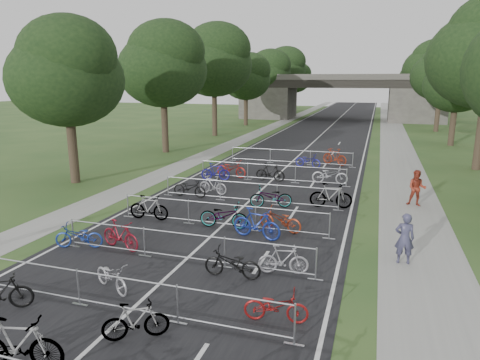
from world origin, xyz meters
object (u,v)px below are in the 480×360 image
at_px(pedestrian_a, 405,239).
at_px(overpass_bridge, 339,97).
at_px(pedestrian_b, 417,188).
at_px(bike_1, 18,344).

bearing_deg(pedestrian_a, overpass_bridge, -88.31).
relative_size(pedestrian_a, pedestrian_b, 0.99).
xyz_separation_m(overpass_bridge, bike_1, (-0.97, -64.12, -2.91)).
distance_m(bike_1, pedestrian_b, 18.57).
xyz_separation_m(pedestrian_a, pedestrian_b, (0.94, 7.57, 0.01)).
height_order(bike_1, pedestrian_b, pedestrian_b).
bearing_deg(overpass_bridge, pedestrian_a, -82.52).
bearing_deg(pedestrian_a, pedestrian_b, -102.85).
bearing_deg(pedestrian_b, overpass_bridge, 107.40).
bearing_deg(pedestrian_a, bike_1, 40.19).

